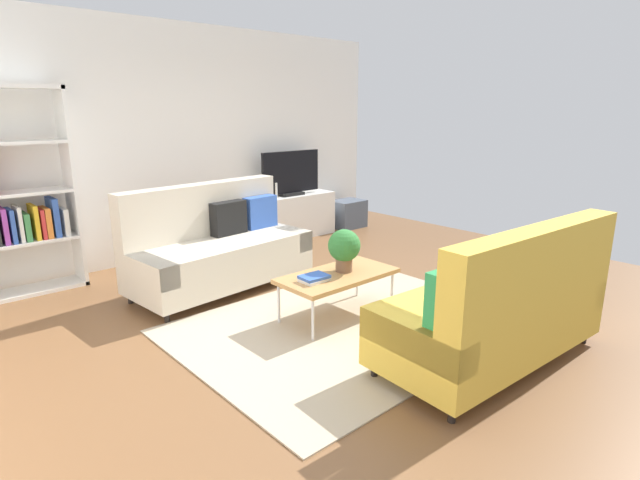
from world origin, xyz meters
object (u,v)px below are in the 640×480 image
object	(u,v)px
couch_green	(498,308)
potted_plant	(344,247)
couch_beige	(218,247)
bottle_0	(270,192)
tv_console	(291,216)
table_book_0	(314,280)
vase_0	(256,194)
bookshelf	(11,200)
coffee_table	(337,276)
storage_trunk	(348,214)
tv	(291,174)
bottle_1	(276,190)

from	to	relation	value
couch_green	potted_plant	size ratio (longest dim) A/B	4.93
couch_beige	bottle_0	world-z (taller)	couch_beige
tv_console	table_book_0	world-z (taller)	tv_console
couch_green	vase_0	xyz separation A→B (m)	(0.67, 4.06, 0.27)
potted_plant	table_book_0	distance (m)	0.44
bookshelf	tv_console	bearing A→B (deg)	-0.32
couch_beige	table_book_0	size ratio (longest dim) A/B	8.20
tv_console	couch_beige	bearing A→B (deg)	-148.56
coffee_table	storage_trunk	xyz separation A→B (m)	(2.63, 2.49, -0.17)
couch_green	tv_console	world-z (taller)	couch_green
storage_trunk	vase_0	world-z (taller)	vase_0
couch_beige	bookshelf	world-z (taller)	bookshelf
coffee_table	tv_console	world-z (taller)	tv_console
tv	storage_trunk	world-z (taller)	tv
couch_green	bottle_0	distance (m)	4.08
tv_console	bottle_1	bearing A→B (deg)	-172.14
tv	bottle_1	world-z (taller)	tv
bookshelf	bottle_1	distance (m)	3.26
bottle_0	vase_0	bearing A→B (deg)	153.86
couch_green	coffee_table	bearing A→B (deg)	104.58
tv	potted_plant	world-z (taller)	tv
tv_console	potted_plant	distance (m)	2.97
bookshelf	table_book_0	xyz separation A→B (m)	(1.72, -2.62, -0.56)
couch_green	table_book_0	size ratio (longest dim) A/B	8.12
couch_beige	bookshelf	xyz separation A→B (m)	(-1.62, 1.19, 0.54)
vase_0	bottle_0	size ratio (longest dim) A/B	0.79
coffee_table	bottle_1	size ratio (longest dim) A/B	5.15
couch_beige	storage_trunk	size ratio (longest dim) A/B	3.79
tv_console	tv	distance (m)	0.63
bottle_0	bottle_1	world-z (taller)	bottle_1
potted_plant	vase_0	xyz separation A→B (m)	(0.85, 2.63, 0.07)
tv	table_book_0	xyz separation A→B (m)	(-1.82, -2.58, -0.52)
tv	coffee_table	bearing A→B (deg)	-120.67
couch_green	storage_trunk	distance (m)	4.57
tv_console	bookshelf	distance (m)	3.60
bookshelf	bottle_1	size ratio (longest dim) A/B	9.84
bookshelf	bottle_1	world-z (taller)	bookshelf
tv_console	bookshelf	world-z (taller)	bookshelf
bottle_0	tv	bearing A→B (deg)	2.89
tv	storage_trunk	size ratio (longest dim) A/B	1.92
vase_0	bottle_0	bearing A→B (deg)	-26.14
tv	bookshelf	bearing A→B (deg)	179.35
coffee_table	vase_0	size ratio (longest dim) A/B	7.01
storage_trunk	potted_plant	size ratio (longest dim) A/B	1.32
coffee_table	potted_plant	size ratio (longest dim) A/B	2.79
bottle_0	couch_green	bearing A→B (deg)	-102.09
coffee_table	bottle_1	xyz separation A→B (m)	(1.24, 2.55, 0.35)
vase_0	bottle_1	xyz separation A→B (m)	(0.29, -0.09, 0.03)
tv_console	bottle_1	distance (m)	0.52
potted_plant	tv_console	bearing A→B (deg)	60.96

